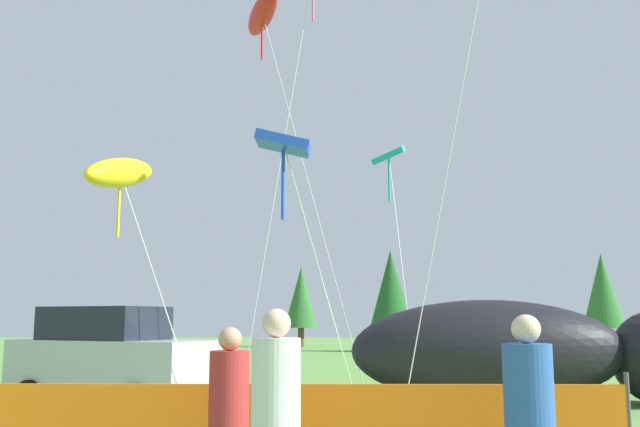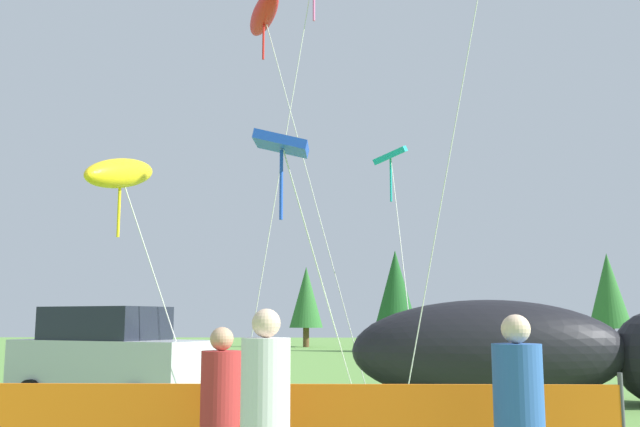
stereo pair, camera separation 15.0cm
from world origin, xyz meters
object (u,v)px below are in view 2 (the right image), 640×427
object	(u,v)px
parked_car	(110,358)
kite_blue_box	(283,149)
folding_chair	(501,413)
kite_teal_diamond	(391,159)
spectator_in_blue_shirt	(220,412)
kite_red_lizard	(264,15)
spectator_in_grey_shirt	(519,420)
spectator_in_green_shirt	(265,413)
spectator_in_yellow_shirt	(518,425)
inflatable_cat	(521,356)
kite_yellow_hero	(121,174)

from	to	relation	value
parked_car	kite_blue_box	xyz separation A→B (m)	(3.84, -3.10, 3.67)
folding_chair	kite_teal_diamond	bearing A→B (deg)	-53.89
parked_car	spectator_in_blue_shirt	bearing A→B (deg)	-41.35
kite_red_lizard	spectator_in_blue_shirt	bearing A→B (deg)	-85.04
parked_car	spectator_in_grey_shirt	distance (m)	10.88
parked_car	spectator_in_green_shirt	distance (m)	9.74
folding_chair	kite_blue_box	world-z (taller)	kite_blue_box
parked_car	spectator_in_grey_shirt	size ratio (longest dim) A/B	2.48
folding_chair	kite_blue_box	distance (m)	5.46
spectator_in_yellow_shirt	spectator_in_grey_shirt	bearing A→B (deg)	-101.87
folding_chair	kite_teal_diamond	distance (m)	10.53
parked_car	spectator_in_green_shirt	size ratio (longest dim) A/B	2.41
inflatable_cat	spectator_in_yellow_shirt	xyz separation A→B (m)	(-2.28, -9.26, -0.15)
kite_yellow_hero	spectator_in_grey_shirt	bearing A→B (deg)	-53.24
kite_teal_diamond	kite_red_lizard	xyz separation A→B (m)	(-3.47, -0.74, 3.90)
folding_chair	kite_teal_diamond	size ratio (longest dim) A/B	0.13
kite_teal_diamond	kite_red_lizard	world-z (taller)	kite_red_lizard
folding_chair	inflatable_cat	xyz separation A→B (m)	(1.64, 5.53, 0.52)
spectator_in_yellow_shirt	kite_blue_box	bearing A→B (deg)	116.82
spectator_in_blue_shirt	kite_red_lizard	world-z (taller)	kite_red_lizard
spectator_in_green_shirt	kite_teal_diamond	distance (m)	14.22
parked_car	spectator_in_yellow_shirt	distance (m)	10.44
kite_red_lizard	kite_yellow_hero	distance (m)	7.41
inflatable_cat	spectator_in_green_shirt	world-z (taller)	inflatable_cat
spectator_in_grey_shirt	inflatable_cat	bearing A→B (deg)	76.29
inflatable_cat	parked_car	bearing A→B (deg)	-171.34
folding_chair	kite_red_lizard	xyz separation A→B (m)	(-4.38, 8.09, 9.57)
spectator_in_green_shirt	kite_red_lizard	size ratio (longest dim) A/B	0.18
spectator_in_blue_shirt	kite_teal_diamond	bearing A→B (deg)	78.73
parked_car	inflatable_cat	size ratio (longest dim) A/B	0.60
folding_chair	kite_blue_box	size ratio (longest dim) A/B	0.18
kite_blue_box	kite_teal_diamond	bearing A→B (deg)	72.59
spectator_in_yellow_shirt	spectator_in_blue_shirt	xyz separation A→B (m)	(-2.72, 0.21, 0.07)
parked_car	inflatable_cat	xyz separation A→B (m)	(8.71, 1.03, 0.02)
folding_chair	kite_red_lizard	world-z (taller)	kite_red_lizard
kite_teal_diamond	kite_blue_box	distance (m)	7.93
inflatable_cat	folding_chair	bearing A→B (deg)	-104.60
folding_chair	spectator_in_yellow_shirt	size ratio (longest dim) A/B	0.54
parked_car	kite_red_lizard	distance (m)	10.13
spectator_in_yellow_shirt	spectator_in_green_shirt	size ratio (longest dim) A/B	0.85
kite_teal_diamond	inflatable_cat	bearing A→B (deg)	-52.35
kite_blue_box	kite_yellow_hero	bearing A→B (deg)	148.17
spectator_in_yellow_shirt	kite_teal_diamond	distance (m)	13.64
inflatable_cat	spectator_in_blue_shirt	bearing A→B (deg)	-117.04
spectator_in_grey_shirt	kite_blue_box	distance (m)	7.28
spectator_in_grey_shirt	kite_yellow_hero	world-z (taller)	kite_yellow_hero
spectator_in_green_shirt	kite_blue_box	distance (m)	6.76
spectator_in_grey_shirt	kite_teal_diamond	size ratio (longest dim) A/B	0.28
parked_car	kite_teal_diamond	distance (m)	9.14
spectator_in_yellow_shirt	kite_red_lizard	size ratio (longest dim) A/B	0.15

